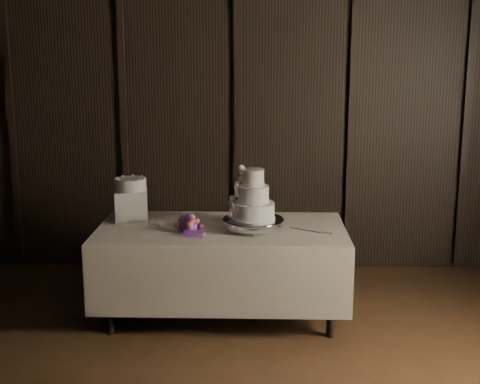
# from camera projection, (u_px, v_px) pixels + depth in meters

# --- Properties ---
(room) EXTENTS (6.08, 7.08, 3.08)m
(room) POSITION_uv_depth(u_px,v_px,m) (220.00, 198.00, 3.05)
(room) COLOR black
(room) RESTS_ON ground
(display_table) EXTENTS (2.00, 1.06, 0.76)m
(display_table) POSITION_uv_depth(u_px,v_px,m) (222.00, 268.00, 5.43)
(display_table) COLOR beige
(display_table) RESTS_ON ground
(cake_stand) EXTENTS (0.63, 0.63, 0.09)m
(cake_stand) POSITION_uv_depth(u_px,v_px,m) (253.00, 224.00, 5.26)
(cake_stand) COLOR silver
(cake_stand) RESTS_ON display_table
(wedding_cake) EXTENTS (0.38, 0.33, 0.40)m
(wedding_cake) POSITION_uv_depth(u_px,v_px,m) (250.00, 200.00, 5.20)
(wedding_cake) COLOR white
(wedding_cake) RESTS_ON cake_stand
(bouquet) EXTENTS (0.29, 0.38, 0.17)m
(bouquet) POSITION_uv_depth(u_px,v_px,m) (188.00, 225.00, 5.21)
(bouquet) COLOR #CA5254
(bouquet) RESTS_ON display_table
(box_pedestal) EXTENTS (0.29, 0.29, 0.25)m
(box_pedestal) POSITION_uv_depth(u_px,v_px,m) (131.00, 205.00, 5.56)
(box_pedestal) COLOR white
(box_pedestal) RESTS_ON display_table
(small_cake) EXTENTS (0.33, 0.33, 0.10)m
(small_cake) POSITION_uv_depth(u_px,v_px,m) (131.00, 184.00, 5.52)
(small_cake) COLOR white
(small_cake) RESTS_ON box_pedestal
(cake_knife) EXTENTS (0.32, 0.22, 0.01)m
(cake_knife) POSITION_uv_depth(u_px,v_px,m) (305.00, 230.00, 5.24)
(cake_knife) COLOR silver
(cake_knife) RESTS_ON display_table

